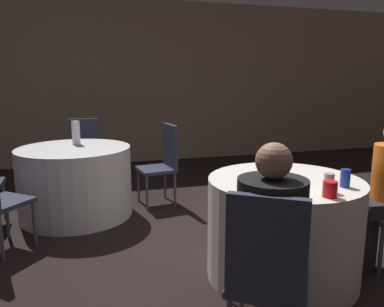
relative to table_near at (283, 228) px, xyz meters
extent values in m
plane|color=black|center=(-0.22, 0.11, -0.38)|extent=(16.00, 16.00, 0.00)
cube|color=gray|center=(-0.22, 4.34, 1.02)|extent=(16.00, 0.06, 2.80)
cylinder|color=white|center=(0.00, 0.00, 0.00)|extent=(1.12, 1.12, 0.75)
cylinder|color=white|center=(-1.51, 1.77, 0.00)|extent=(1.19, 1.19, 0.75)
cube|color=#2D3347|center=(-0.50, -0.73, 0.05)|extent=(0.56, 0.56, 0.04)
cube|color=#2D3347|center=(-0.60, -0.88, 0.32)|extent=(0.34, 0.26, 0.51)
cylinder|color=#4C4C51|center=(-0.54, -0.49, -0.18)|extent=(0.03, 0.03, 0.40)
cylinder|color=#4C4C51|center=(-0.26, -0.68, -0.18)|extent=(0.03, 0.03, 0.40)
cylinder|color=#4C4C51|center=(0.69, -0.24, -0.18)|extent=(0.03, 0.03, 0.40)
cylinder|color=#4C4C51|center=(0.72, 0.10, -0.18)|extent=(0.03, 0.03, 0.40)
cube|color=#2D3347|center=(-0.60, 1.89, 0.05)|extent=(0.45, 0.45, 0.04)
cube|color=#2D3347|center=(-0.42, 1.92, 0.32)|extent=(0.10, 0.38, 0.51)
cylinder|color=#4C4C51|center=(-0.75, 1.70, -0.18)|extent=(0.03, 0.03, 0.40)
cylinder|color=#4C4C51|center=(-0.79, 2.04, -0.18)|extent=(0.03, 0.03, 0.40)
cylinder|color=#4C4C51|center=(-0.41, 1.75, -0.18)|extent=(0.03, 0.03, 0.40)
cylinder|color=#4C4C51|center=(-0.45, 2.08, -0.18)|extent=(0.03, 0.03, 0.40)
cylinder|color=#4C4C51|center=(-2.26, 1.91, -0.18)|extent=(0.03, 0.03, 0.40)
cube|color=#2D3347|center=(-1.41, 2.68, 0.05)|extent=(0.44, 0.44, 0.04)
cube|color=#2D3347|center=(-1.39, 2.85, 0.32)|extent=(0.38, 0.09, 0.51)
cylinder|color=#4C4C51|center=(-1.26, 2.49, -0.18)|extent=(0.03, 0.03, 0.40)
cylinder|color=#4C4C51|center=(-1.59, 2.53, -0.18)|extent=(0.03, 0.03, 0.40)
cylinder|color=#4C4C51|center=(-1.22, 2.83, -0.18)|extent=(0.03, 0.03, 0.40)
cylinder|color=#4C4C51|center=(-1.56, 2.86, -0.18)|extent=(0.03, 0.03, 0.40)
cube|color=#2D3347|center=(-2.10, 1.07, 0.05)|extent=(0.56, 0.56, 0.04)
cylinder|color=#4C4C51|center=(-2.12, 1.31, -0.18)|extent=(0.03, 0.03, 0.40)
cylinder|color=#4C4C51|center=(-1.86, 1.09, -0.18)|extent=(0.03, 0.03, 0.40)
cylinder|color=#4C4C51|center=(-2.08, 0.83, -0.18)|extent=(0.03, 0.03, 0.40)
cylinder|color=#282828|center=(0.66, -0.07, -0.16)|extent=(0.24, 0.24, 0.44)
cube|color=#282828|center=(0.77, -0.08, 0.12)|extent=(0.35, 0.32, 0.12)
cylinder|color=#4C4238|center=(-0.37, -0.55, -0.16)|extent=(0.24, 0.24, 0.44)
cube|color=#4C4238|center=(-0.44, -0.64, 0.12)|extent=(0.46, 0.45, 0.12)
cylinder|color=black|center=(-0.50, -0.73, 0.33)|extent=(0.35, 0.35, 0.54)
sphere|color=#997056|center=(-0.50, -0.73, 0.69)|extent=(0.18, 0.18, 0.18)
cylinder|color=white|center=(-0.12, 0.04, 0.38)|extent=(0.22, 0.22, 0.01)
cylinder|color=orange|center=(-0.12, 0.04, 0.39)|extent=(0.18, 0.18, 0.01)
cylinder|color=silver|center=(0.10, -0.36, 0.44)|extent=(0.07, 0.07, 0.12)
cylinder|color=#1E38A5|center=(0.28, -0.29, 0.44)|extent=(0.07, 0.07, 0.12)
cylinder|color=red|center=(0.05, -0.45, 0.43)|extent=(0.09, 0.09, 0.10)
cylinder|color=white|center=(-1.48, 1.97, 0.51)|extent=(0.09, 0.09, 0.26)
camera|label=1|loc=(-1.38, -2.33, 1.09)|focal=35.00mm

